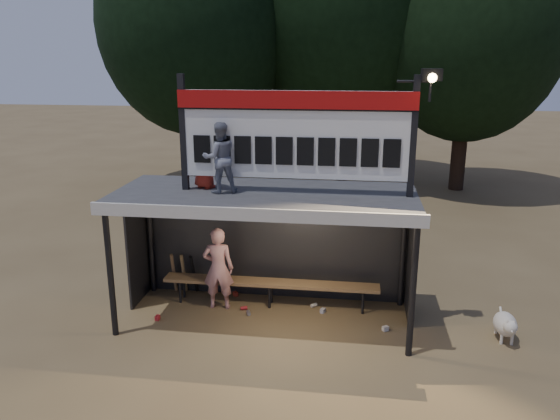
% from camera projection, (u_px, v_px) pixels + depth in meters
% --- Properties ---
extents(ground, '(80.00, 80.00, 0.00)m').
position_uv_depth(ground, '(266.00, 319.00, 9.67)').
color(ground, brown).
rests_on(ground, ground).
extents(player, '(0.59, 0.41, 1.54)m').
position_uv_depth(player, '(218.00, 268.00, 9.91)').
color(player, silver).
rests_on(player, ground).
extents(child_a, '(0.69, 0.63, 1.16)m').
position_uv_depth(child_a, '(220.00, 158.00, 8.85)').
color(child_a, gray).
rests_on(child_a, dugout_shelter).
extents(child_b, '(0.57, 0.53, 0.98)m').
position_uv_depth(child_b, '(204.00, 159.00, 9.18)').
color(child_b, maroon).
rests_on(child_b, dugout_shelter).
extents(dugout_shelter, '(5.10, 2.08, 2.32)m').
position_uv_depth(dugout_shelter, '(267.00, 215.00, 9.40)').
color(dugout_shelter, '#3A3A3D').
rests_on(dugout_shelter, ground).
extents(scoreboard_assembly, '(4.10, 0.27, 1.99)m').
position_uv_depth(scoreboard_assembly, '(299.00, 132.00, 8.68)').
color(scoreboard_assembly, black).
rests_on(scoreboard_assembly, dugout_shelter).
extents(bench, '(4.00, 0.35, 0.48)m').
position_uv_depth(bench, '(270.00, 284.00, 10.08)').
color(bench, olive).
rests_on(bench, ground).
extents(tree_left, '(6.46, 6.46, 9.27)m').
position_uv_depth(tree_left, '(195.00, 24.00, 18.22)').
color(tree_left, black).
rests_on(tree_left, ground).
extents(tree_mid, '(7.22, 7.22, 10.36)m').
position_uv_depth(tree_mid, '(347.00, 5.00, 18.81)').
color(tree_mid, black).
rests_on(tree_mid, ground).
extents(tree_right, '(6.08, 6.08, 8.72)m').
position_uv_depth(tree_right, '(470.00, 33.00, 17.60)').
color(tree_right, black).
rests_on(tree_right, ground).
extents(dog, '(0.36, 0.81, 0.49)m').
position_uv_depth(dog, '(506.00, 325.00, 8.87)').
color(dog, beige).
rests_on(dog, ground).
extents(bats, '(0.48, 0.33, 0.84)m').
position_uv_depth(bats, '(184.00, 273.00, 10.57)').
color(bats, '#987047').
rests_on(bats, ground).
extents(litter, '(4.07, 1.28, 0.08)m').
position_uv_depth(litter, '(272.00, 311.00, 9.89)').
color(litter, '#AF2F1E').
rests_on(litter, ground).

